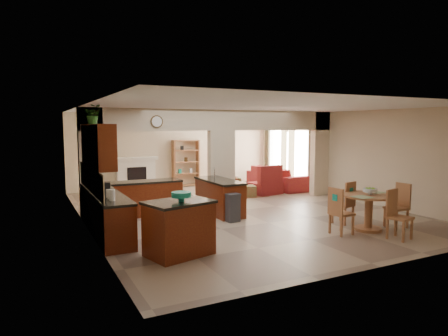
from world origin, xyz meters
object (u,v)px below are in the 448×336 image
dining_table (369,207)px  sofa (277,177)px  armchair (227,187)px  kitchen_island (179,228)px

dining_table → sofa: size_ratio=0.43×
dining_table → armchair: size_ratio=1.63×
kitchen_island → sofa: (6.07, 5.81, -0.10)m
kitchen_island → dining_table: 4.40m
kitchen_island → armchair: bearing=40.3°
kitchen_island → dining_table: (4.39, -0.27, 0.03)m
kitchen_island → sofa: kitchen_island is taller
armchair → dining_table: bearing=101.3°
kitchen_island → sofa: bearing=29.1°
sofa → armchair: sofa is taller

